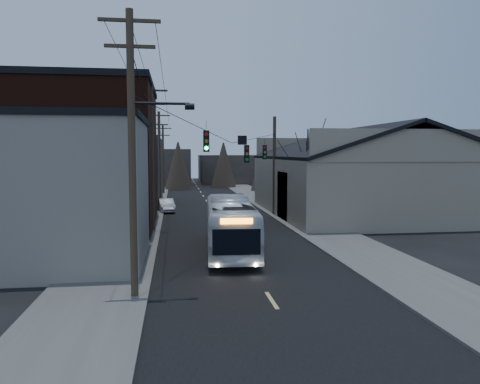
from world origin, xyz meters
The scene contains 14 objects.
ground centered at (0.00, 0.00, 0.00)m, with size 160.00×160.00×0.00m, color black.
road_surface centered at (0.00, 30.00, 0.01)m, with size 9.00×110.00×0.02m, color black.
sidewalk_left centered at (-6.50, 30.00, 0.06)m, with size 4.00×110.00×0.12m, color #474744.
sidewalk_right centered at (6.50, 30.00, 0.06)m, with size 4.00×110.00×0.12m, color #474744.
building_clapboard centered at (-9.00, 9.00, 3.50)m, with size 8.00×8.00×7.00m, color slate.
building_brick centered at (-10.00, 20.00, 5.00)m, with size 10.00×12.00×10.00m, color black.
building_left_far centered at (-9.50, 36.00, 3.50)m, with size 9.00×14.00×7.00m, color #352F2A.
warehouse centered at (13.00, 25.00, 2.70)m, with size 16.16×20.60×7.73m.
building_far_left centered at (-6.00, 65.00, 3.00)m, with size 10.00×12.00×6.00m, color #352F2A.
building_far_right centered at (7.00, 70.00, 2.50)m, with size 12.00×14.00×5.00m, color #352F2A.
bare_tree centered at (6.50, 20.00, 3.60)m, with size 0.40×0.40×7.20m, color black.
utility_lines centered at (-3.11, 24.14, 4.95)m, with size 11.24×45.28×10.50m.
bus centered at (-0.50, 10.80, 1.46)m, with size 2.45×10.49×2.92m, color silver.
parked_car centered at (-4.30, 28.62, 0.61)m, with size 1.29×3.70×1.22m, color #96989D.
Camera 1 is at (-3.45, -14.41, 5.41)m, focal length 35.00 mm.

